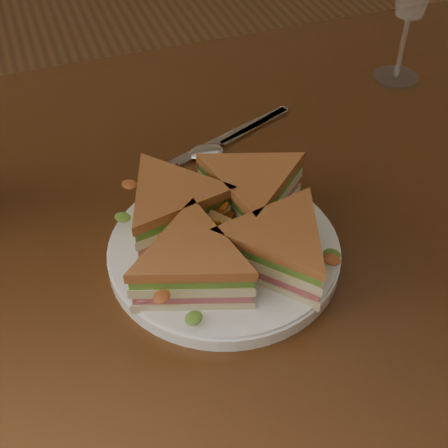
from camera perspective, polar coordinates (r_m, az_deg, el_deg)
name	(u,v)px	position (r m, az deg, el deg)	size (l,w,h in m)	color
table	(222,253)	(0.84, -0.17, -2.66)	(1.20, 0.80, 0.75)	#31190B
plate	(224,251)	(0.69, 0.00, -2.53)	(0.26, 0.26, 0.02)	white
sandwich_wedges	(224,227)	(0.67, 0.00, -0.31)	(0.30, 0.30, 0.06)	beige
crisps_mound	(224,230)	(0.67, 0.00, -0.56)	(0.09, 0.09, 0.05)	orange
spoon	(219,146)	(0.85, -0.50, 7.16)	(0.17, 0.09, 0.01)	silver
knife	(225,139)	(0.87, 0.10, 7.74)	(0.21, 0.09, 0.00)	silver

